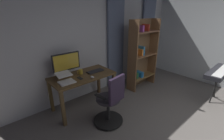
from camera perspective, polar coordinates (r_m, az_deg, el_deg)
name	(u,v)px	position (r m, az deg, el deg)	size (l,w,h in m)	color
back_room_partition	(101,41)	(3.95, -4.03, 10.56)	(5.06, 0.10, 2.57)	silver
curtain_left_panel	(147,39)	(5.13, 12.86, 11.17)	(0.54, 0.06, 2.32)	slate
curtain_right_panel	(116,45)	(4.14, 1.36, 9.34)	(0.52, 0.06, 2.32)	slate
desk	(83,80)	(3.30, -10.70, -3.55)	(1.30, 0.67, 0.76)	brown
office_chair	(111,102)	(2.84, -0.46, -11.85)	(0.56, 0.56, 1.00)	black
computer_monitor	(66,63)	(3.25, -16.50, 2.65)	(0.57, 0.18, 0.46)	black
computer_keyboard	(95,71)	(3.38, -6.16, -0.43)	(0.37, 0.15, 0.02)	#232328
laptop	(66,79)	(3.01, -16.79, -3.24)	(0.29, 0.35, 0.16)	white
computer_mouse	(92,77)	(3.09, -7.31, -2.58)	(0.06, 0.10, 0.04)	white
cell_phone_face_up	(80,78)	(3.11, -11.78, -2.95)	(0.07, 0.14, 0.01)	#232328
mug_tea	(81,72)	(3.30, -11.55, -0.61)	(0.13, 0.09, 0.10)	gold
bookshelf	(141,54)	(4.20, 10.73, 5.71)	(0.88, 0.30, 1.81)	brown
piano_keyboard	(219,72)	(4.21, 34.89, -0.70)	(1.12, 0.37, 0.79)	black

